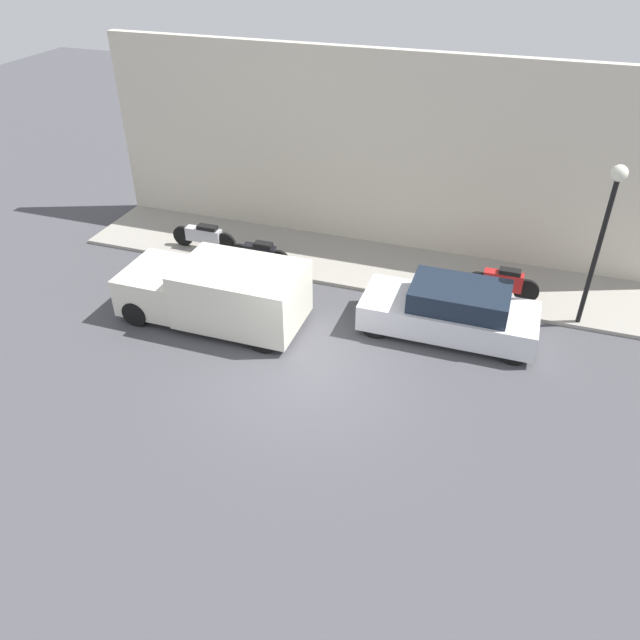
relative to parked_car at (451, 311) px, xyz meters
name	(u,v)px	position (x,y,z in m)	size (l,w,h in m)	color
ground_plane	(304,374)	(-2.72, 2.90, -0.66)	(60.00, 60.00, 0.00)	#47474C
sidewalk	(366,264)	(2.67, 2.90, -0.61)	(2.87, 17.51, 0.11)	gray
building_facade	(384,154)	(4.25, 2.90, 2.24)	(0.30, 17.51, 5.80)	beige
parked_car	(451,311)	(0.00, 0.00, 0.00)	(1.74, 4.30, 1.38)	silver
delivery_van	(216,292)	(-1.32, 5.78, 0.18)	(2.03, 4.72, 1.63)	silver
motorcycle_red	(503,282)	(1.98, -1.09, -0.08)	(0.30, 1.95, 0.89)	#B21E1E
scooter_silver	(204,236)	(1.94, 7.84, -0.11)	(0.30, 2.10, 0.80)	#B7B7BF
motorcycle_black	(260,252)	(1.62, 5.85, -0.17)	(0.30, 1.81, 0.70)	black
streetlamp	(607,216)	(1.43, -3.09, 2.39)	(0.38, 0.38, 4.16)	black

